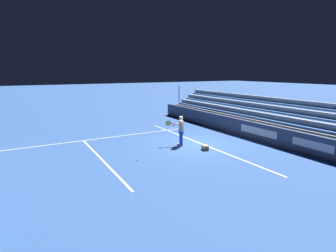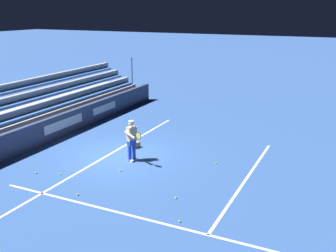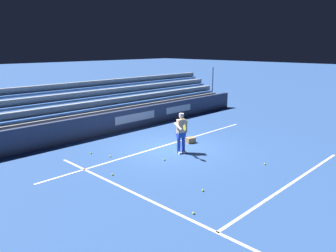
{
  "view_description": "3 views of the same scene",
  "coord_description": "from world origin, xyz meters",
  "px_view_note": "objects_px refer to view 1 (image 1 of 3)",
  "views": [
    {
      "loc": [
        -12.35,
        8.72,
        4.27
      ],
      "look_at": [
        0.14,
        1.64,
        1.26
      ],
      "focal_mm": 28.0,
      "sensor_mm": 36.0,
      "label": 1
    },
    {
      "loc": [
        13.26,
        8.62,
        6.06
      ],
      "look_at": [
        -1.09,
        1.79,
        1.29
      ],
      "focal_mm": 42.0,
      "sensor_mm": 36.0,
      "label": 2
    },
    {
      "loc": [
        10.03,
        9.63,
        4.41
      ],
      "look_at": [
        0.4,
        0.18,
        1.12
      ],
      "focal_mm": 35.0,
      "sensor_mm": 36.0,
      "label": 3
    }
  ],
  "objects_px": {
    "ball_box_cardboard": "(205,148)",
    "tennis_ball_near_player": "(137,160)",
    "tennis_ball_on_baseline": "(169,141)",
    "tennis_player": "(181,131)",
    "tennis_ball_toward_net": "(118,142)",
    "tennis_ball_far_left": "(183,133)",
    "tennis_ball_far_right": "(100,139)",
    "tennis_ball_by_box": "(191,131)",
    "tennis_ball_midcourt": "(154,133)"
  },
  "relations": [
    {
      "from": "tennis_ball_by_box",
      "to": "tennis_player",
      "type": "bearing_deg",
      "value": 135.98
    },
    {
      "from": "tennis_ball_on_baseline",
      "to": "tennis_ball_far_right",
      "type": "height_order",
      "value": "same"
    },
    {
      "from": "tennis_ball_far_left",
      "to": "tennis_ball_far_right",
      "type": "distance_m",
      "value": 5.61
    },
    {
      "from": "ball_box_cardboard",
      "to": "tennis_ball_on_baseline",
      "type": "bearing_deg",
      "value": 18.28
    },
    {
      "from": "tennis_player",
      "to": "tennis_ball_midcourt",
      "type": "relative_size",
      "value": 25.98
    },
    {
      "from": "tennis_ball_near_player",
      "to": "tennis_ball_by_box",
      "type": "xyz_separation_m",
      "value": [
        3.93,
        -5.9,
        0.0
      ]
    },
    {
      "from": "tennis_ball_toward_net",
      "to": "tennis_ball_on_baseline",
      "type": "relative_size",
      "value": 1.0
    },
    {
      "from": "tennis_player",
      "to": "tennis_ball_far_right",
      "type": "relative_size",
      "value": 25.98
    },
    {
      "from": "tennis_ball_toward_net",
      "to": "tennis_ball_midcourt",
      "type": "xyz_separation_m",
      "value": [
        1.2,
        -3.09,
        0.0
      ]
    },
    {
      "from": "ball_box_cardboard",
      "to": "tennis_ball_far_left",
      "type": "bearing_deg",
      "value": -14.91
    },
    {
      "from": "tennis_ball_near_player",
      "to": "tennis_ball_toward_net",
      "type": "distance_m",
      "value": 3.52
    },
    {
      "from": "ball_box_cardboard",
      "to": "tennis_ball_by_box",
      "type": "height_order",
      "value": "ball_box_cardboard"
    },
    {
      "from": "tennis_ball_far_left",
      "to": "tennis_ball_on_baseline",
      "type": "xyz_separation_m",
      "value": [
        -1.27,
        1.88,
        0.0
      ]
    },
    {
      "from": "tennis_player",
      "to": "tennis_ball_toward_net",
      "type": "distance_m",
      "value": 3.91
    },
    {
      "from": "tennis_ball_by_box",
      "to": "tennis_ball_far_right",
      "type": "relative_size",
      "value": 1.0
    },
    {
      "from": "tennis_player",
      "to": "tennis_ball_by_box",
      "type": "height_order",
      "value": "tennis_player"
    },
    {
      "from": "tennis_ball_near_player",
      "to": "tennis_ball_by_box",
      "type": "height_order",
      "value": "same"
    },
    {
      "from": "tennis_player",
      "to": "tennis_ball_far_right",
      "type": "height_order",
      "value": "tennis_player"
    },
    {
      "from": "tennis_ball_toward_net",
      "to": "ball_box_cardboard",
      "type": "bearing_deg",
      "value": -135.2
    },
    {
      "from": "tennis_player",
      "to": "tennis_ball_by_box",
      "type": "relative_size",
      "value": 25.98
    },
    {
      "from": "tennis_player",
      "to": "ball_box_cardboard",
      "type": "bearing_deg",
      "value": -153.91
    },
    {
      "from": "tennis_player",
      "to": "tennis_ball_on_baseline",
      "type": "bearing_deg",
      "value": 7.49
    },
    {
      "from": "tennis_ball_near_player",
      "to": "tennis_ball_on_baseline",
      "type": "relative_size",
      "value": 1.0
    },
    {
      "from": "tennis_player",
      "to": "tennis_ball_toward_net",
      "type": "height_order",
      "value": "tennis_player"
    },
    {
      "from": "ball_box_cardboard",
      "to": "tennis_ball_toward_net",
      "type": "height_order",
      "value": "ball_box_cardboard"
    },
    {
      "from": "tennis_ball_near_player",
      "to": "tennis_ball_toward_net",
      "type": "bearing_deg",
      "value": -3.66
    },
    {
      "from": "tennis_player",
      "to": "tennis_ball_midcourt",
      "type": "xyz_separation_m",
      "value": [
        3.52,
        -0.06,
        -0.86
      ]
    },
    {
      "from": "ball_box_cardboard",
      "to": "tennis_ball_near_player",
      "type": "distance_m",
      "value": 3.97
    },
    {
      "from": "tennis_ball_near_player",
      "to": "tennis_ball_on_baseline",
      "type": "distance_m",
      "value": 3.89
    },
    {
      "from": "tennis_ball_toward_net",
      "to": "tennis_ball_far_right",
      "type": "distance_m",
      "value": 1.49
    },
    {
      "from": "tennis_ball_far_left",
      "to": "ball_box_cardboard",
      "type": "bearing_deg",
      "value": 165.09
    },
    {
      "from": "tennis_ball_by_box",
      "to": "tennis_ball_on_baseline",
      "type": "height_order",
      "value": "same"
    },
    {
      "from": "tennis_ball_near_player",
      "to": "tennis_ball_toward_net",
      "type": "height_order",
      "value": "same"
    },
    {
      "from": "ball_box_cardboard",
      "to": "tennis_ball_far_right",
      "type": "xyz_separation_m",
      "value": [
        5.07,
        4.45,
        -0.1
      ]
    },
    {
      "from": "tennis_ball_near_player",
      "to": "tennis_ball_midcourt",
      "type": "xyz_separation_m",
      "value": [
        4.72,
        -3.31,
        0.0
      ]
    },
    {
      "from": "tennis_ball_far_right",
      "to": "tennis_ball_near_player",
      "type": "bearing_deg",
      "value": -174.19
    },
    {
      "from": "tennis_ball_toward_net",
      "to": "tennis_ball_far_right",
      "type": "relative_size",
      "value": 1.0
    },
    {
      "from": "tennis_ball_by_box",
      "to": "tennis_ball_midcourt",
      "type": "xyz_separation_m",
      "value": [
        0.79,
        2.59,
        0.0
      ]
    },
    {
      "from": "tennis_player",
      "to": "ball_box_cardboard",
      "type": "distance_m",
      "value": 1.77
    },
    {
      "from": "tennis_ball_far_right",
      "to": "tennis_ball_toward_net",
      "type": "bearing_deg",
      "value": -151.33
    },
    {
      "from": "tennis_ball_toward_net",
      "to": "tennis_ball_far_right",
      "type": "xyz_separation_m",
      "value": [
        1.31,
        0.72,
        0.0
      ]
    },
    {
      "from": "tennis_player",
      "to": "tennis_ball_on_baseline",
      "type": "relative_size",
      "value": 25.98
    },
    {
      "from": "tennis_ball_on_baseline",
      "to": "tennis_ball_far_right",
      "type": "relative_size",
      "value": 1.0
    },
    {
      "from": "tennis_ball_near_player",
      "to": "tennis_ball_midcourt",
      "type": "height_order",
      "value": "same"
    },
    {
      "from": "tennis_ball_near_player",
      "to": "tennis_ball_far_left",
      "type": "relative_size",
      "value": 1.0
    },
    {
      "from": "tennis_player",
      "to": "tennis_ball_near_player",
      "type": "distance_m",
      "value": 3.57
    },
    {
      "from": "tennis_ball_near_player",
      "to": "tennis_ball_midcourt",
      "type": "relative_size",
      "value": 1.0
    },
    {
      "from": "tennis_ball_far_right",
      "to": "tennis_ball_by_box",
      "type": "bearing_deg",
      "value": -97.92
    },
    {
      "from": "tennis_ball_toward_net",
      "to": "tennis_ball_by_box",
      "type": "bearing_deg",
      "value": -85.78
    },
    {
      "from": "tennis_ball_toward_net",
      "to": "tennis_ball_midcourt",
      "type": "distance_m",
      "value": 3.31
    }
  ]
}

